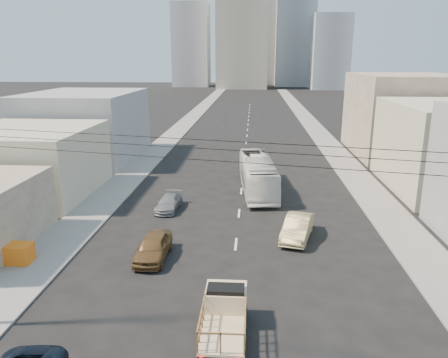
# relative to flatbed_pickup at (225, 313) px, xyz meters

# --- Properties ---
(sidewalk_left) EXTENTS (3.50, 180.00, 0.12)m
(sidewalk_left) POSITION_rel_flatbed_pickup_xyz_m (-11.65, 65.90, -1.03)
(sidewalk_left) COLOR gray
(sidewalk_left) RESTS_ON ground
(sidewalk_right) EXTENTS (3.50, 180.00, 0.12)m
(sidewalk_right) POSITION_rel_flatbed_pickup_xyz_m (11.85, 65.90, -1.03)
(sidewalk_right) COLOR gray
(sidewalk_right) RESTS_ON ground
(lane_dashes) EXTENTS (0.15, 104.00, 0.01)m
(lane_dashes) POSITION_rel_flatbed_pickup_xyz_m (0.10, 48.90, -1.09)
(lane_dashes) COLOR silver
(lane_dashes) RESTS_ON ground
(flatbed_pickup) EXTENTS (1.95, 4.41, 1.90)m
(flatbed_pickup) POSITION_rel_flatbed_pickup_xyz_m (0.00, 0.00, 0.00)
(flatbed_pickup) COLOR beige
(flatbed_pickup) RESTS_ON ground
(city_bus) EXTENTS (3.70, 11.65, 3.19)m
(city_bus) POSITION_rel_flatbed_pickup_xyz_m (1.59, 22.10, 0.50)
(city_bus) COLOR silver
(city_bus) RESTS_ON ground
(sedan_brown) EXTENTS (1.87, 4.46, 1.51)m
(sedan_brown) POSITION_rel_flatbed_pickup_xyz_m (-4.89, 7.42, -0.34)
(sedan_brown) COLOR brown
(sedan_brown) RESTS_ON ground
(sedan_tan) EXTENTS (2.80, 5.00, 1.56)m
(sedan_tan) POSITION_rel_flatbed_pickup_xyz_m (4.25, 11.17, -0.31)
(sedan_tan) COLOR tan
(sedan_tan) RESTS_ON ground
(sedan_grey) EXTENTS (1.88, 4.12, 1.17)m
(sedan_grey) POSITION_rel_flatbed_pickup_xyz_m (-5.64, 16.38, -0.51)
(sedan_grey) COLOR slate
(sedan_grey) RESTS_ON ground
(overhead_wires) EXTENTS (23.01, 5.02, 0.72)m
(overhead_wires) POSITION_rel_flatbed_pickup_xyz_m (0.10, -2.60, 7.87)
(overhead_wires) COLOR black
(overhead_wires) RESTS_ON ground
(crate_stack) EXTENTS (1.80, 1.20, 1.14)m
(crate_stack) POSITION_rel_flatbed_pickup_xyz_m (-12.90, 6.12, -0.40)
(crate_stack) COLOR orange
(crate_stack) RESTS_ON sidewalk_left
(bldg_right_far) EXTENTS (12.00, 16.00, 10.00)m
(bldg_right_far) POSITION_rel_flatbed_pickup_xyz_m (20.10, 39.90, 3.91)
(bldg_right_far) COLOR gray
(bldg_right_far) RESTS_ON ground
(bldg_left_mid) EXTENTS (11.00, 12.00, 6.00)m
(bldg_left_mid) POSITION_rel_flatbed_pickup_xyz_m (-18.90, 19.90, 1.91)
(bldg_left_mid) COLOR #C1B89B
(bldg_left_mid) RESTS_ON ground
(bldg_left_far) EXTENTS (12.00, 16.00, 8.00)m
(bldg_left_far) POSITION_rel_flatbed_pickup_xyz_m (-19.40, 34.90, 2.91)
(bldg_left_far) COLOR gray
(bldg_left_far) RESTS_ON ground
(high_rise_tower) EXTENTS (20.00, 20.00, 60.00)m
(high_rise_tower) POSITION_rel_flatbed_pickup_xyz_m (-3.90, 165.90, 28.91)
(high_rise_tower) COLOR tan
(high_rise_tower) RESTS_ON ground
(midrise_ne) EXTENTS (16.00, 16.00, 40.00)m
(midrise_ne) POSITION_rel_flatbed_pickup_xyz_m (18.10, 180.90, 18.91)
(midrise_ne) COLOR #97999F
(midrise_ne) RESTS_ON ground
(midrise_nw) EXTENTS (15.00, 15.00, 34.00)m
(midrise_nw) POSITION_rel_flatbed_pickup_xyz_m (-25.90, 175.90, 15.91)
(midrise_nw) COLOR #97999F
(midrise_nw) RESTS_ON ground
(midrise_back) EXTENTS (18.00, 18.00, 44.00)m
(midrise_back) POSITION_rel_flatbed_pickup_xyz_m (6.10, 195.90, 20.91)
(midrise_back) COLOR gray
(midrise_back) RESTS_ON ground
(midrise_east) EXTENTS (14.00, 14.00, 28.00)m
(midrise_east) POSITION_rel_flatbed_pickup_xyz_m (30.10, 160.90, 12.91)
(midrise_east) COLOR #97999F
(midrise_east) RESTS_ON ground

